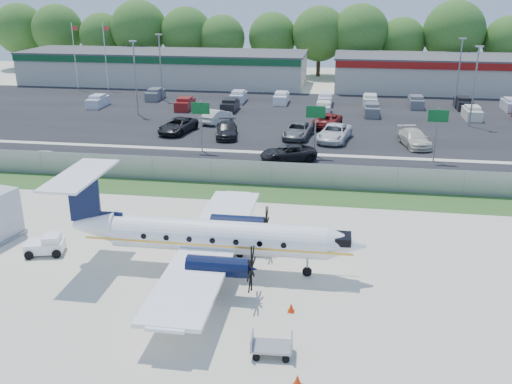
# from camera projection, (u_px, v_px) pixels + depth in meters

# --- Properties ---
(ground) EXTENTS (170.00, 170.00, 0.00)m
(ground) POSITION_uv_depth(u_px,v_px,m) (240.00, 263.00, 33.52)
(ground) COLOR beige
(ground) RESTS_ON ground
(grass_verge) EXTENTS (170.00, 4.00, 0.02)m
(grass_verge) POSITION_uv_depth(u_px,v_px,m) (268.00, 194.00, 44.65)
(grass_verge) COLOR #2D561E
(grass_verge) RESTS_ON ground
(access_road) EXTENTS (170.00, 8.00, 0.02)m
(access_road) POSITION_uv_depth(u_px,v_px,m) (278.00, 167.00, 51.15)
(access_road) COLOR black
(access_road) RESTS_ON ground
(parking_lot) EXTENTS (170.00, 32.00, 0.02)m
(parking_lot) POSITION_uv_depth(u_px,v_px,m) (298.00, 117.00, 70.64)
(parking_lot) COLOR black
(parking_lot) RESTS_ON ground
(perimeter_fence) EXTENTS (120.00, 0.06, 1.99)m
(perimeter_fence) POSITION_uv_depth(u_px,v_px,m) (271.00, 174.00, 46.17)
(perimeter_fence) COLOR gray
(perimeter_fence) RESTS_ON ground
(building_west) EXTENTS (46.40, 12.40, 5.24)m
(building_west) POSITION_uv_depth(u_px,v_px,m) (164.00, 67.00, 93.61)
(building_west) COLOR #BBB8A9
(building_west) RESTS_ON ground
(building_east) EXTENTS (44.40, 12.40, 5.24)m
(building_east) POSITION_uv_depth(u_px,v_px,m) (482.00, 74.00, 86.40)
(building_east) COLOR #BBB8A9
(building_east) RESTS_ON ground
(sign_left) EXTENTS (1.80, 0.26, 5.00)m
(sign_left) POSITION_uv_depth(u_px,v_px,m) (201.00, 115.00, 54.70)
(sign_left) COLOR gray
(sign_left) RESTS_ON ground
(sign_mid) EXTENTS (1.80, 0.26, 5.00)m
(sign_mid) POSITION_uv_depth(u_px,v_px,m) (316.00, 119.00, 53.11)
(sign_mid) COLOR gray
(sign_mid) RESTS_ON ground
(sign_right) EXTENTS (1.80, 0.26, 5.00)m
(sign_right) POSITION_uv_depth(u_px,v_px,m) (437.00, 123.00, 51.52)
(sign_right) COLOR gray
(sign_right) RESTS_ON ground
(flagpole_west) EXTENTS (1.06, 0.12, 10.00)m
(flagpole_west) POSITION_uv_depth(u_px,v_px,m) (75.00, 52.00, 87.82)
(flagpole_west) COLOR white
(flagpole_west) RESTS_ON ground
(flagpole_east) EXTENTS (1.06, 0.12, 10.00)m
(flagpole_east) POSITION_uv_depth(u_px,v_px,m) (106.00, 52.00, 87.10)
(flagpole_east) COLOR white
(flagpole_east) RESTS_ON ground
(light_pole_nw) EXTENTS (0.90, 0.35, 9.09)m
(light_pole_nw) POSITION_uv_depth(u_px,v_px,m) (135.00, 73.00, 69.88)
(light_pole_nw) COLOR gray
(light_pole_nw) RESTS_ON ground
(light_pole_ne) EXTENTS (0.90, 0.35, 9.09)m
(light_pole_ne) POSITION_uv_depth(u_px,v_px,m) (475.00, 81.00, 64.11)
(light_pole_ne) COLOR gray
(light_pole_ne) RESTS_ON ground
(light_pole_sw) EXTENTS (0.90, 0.35, 9.09)m
(light_pole_sw) POSITION_uv_depth(u_px,v_px,m) (160.00, 62.00, 79.17)
(light_pole_sw) COLOR gray
(light_pole_sw) RESTS_ON ground
(light_pole_se) EXTENTS (0.90, 0.35, 9.09)m
(light_pole_se) POSITION_uv_depth(u_px,v_px,m) (459.00, 69.00, 73.40)
(light_pole_se) COLOR gray
(light_pole_se) RESTS_ON ground
(tree_line) EXTENTS (112.00, 6.00, 14.00)m
(tree_line) POSITION_uv_depth(u_px,v_px,m) (314.00, 76.00, 102.21)
(tree_line) COLOR #2F5F1C
(tree_line) RESTS_ON ground
(aircraft) EXTENTS (17.26, 17.06, 5.40)m
(aircraft) POSITION_uv_depth(u_px,v_px,m) (212.00, 236.00, 32.10)
(aircraft) COLOR white
(aircraft) RESTS_ON ground
(pushback_tug) EXTENTS (2.49, 2.09, 1.19)m
(pushback_tug) POSITION_uv_depth(u_px,v_px,m) (46.00, 245.00, 34.54)
(pushback_tug) COLOR white
(pushback_tug) RESTS_ON ground
(baggage_cart_near) EXTENTS (2.30, 1.46, 1.17)m
(baggage_cart_near) POSITION_uv_depth(u_px,v_px,m) (230.00, 244.00, 34.69)
(baggage_cart_near) COLOR gray
(baggage_cart_near) RESTS_ON ground
(baggage_cart_far) EXTENTS (1.90, 1.22, 0.97)m
(baggage_cart_far) POSITION_uv_depth(u_px,v_px,m) (272.00, 346.00, 25.09)
(baggage_cart_far) COLOR gray
(baggage_cart_far) RESTS_ON ground
(cone_nose) EXTENTS (0.35, 0.35, 0.50)m
(cone_nose) POSITION_uv_depth(u_px,v_px,m) (291.00, 308.00, 28.47)
(cone_nose) COLOR red
(cone_nose) RESTS_ON ground
(cone_port_wing) EXTENTS (0.41, 0.41, 0.58)m
(cone_port_wing) POSITION_uv_depth(u_px,v_px,m) (297.00, 381.00, 23.14)
(cone_port_wing) COLOR red
(cone_port_wing) RESTS_ON ground
(cone_starboard_wing) EXTENTS (0.38, 0.38, 0.53)m
(cone_starboard_wing) POSITION_uv_depth(u_px,v_px,m) (295.00, 179.00, 47.16)
(cone_starboard_wing) COLOR red
(cone_starboard_wing) RESTS_ON ground
(road_car_west) EXTENTS (3.96, 1.89, 1.30)m
(road_car_west) POSITION_uv_depth(u_px,v_px,m) (48.00, 164.00, 51.97)
(road_car_west) COLOR beige
(road_car_west) RESTS_ON ground
(road_car_mid) EXTENTS (5.74, 4.11, 1.45)m
(road_car_mid) POSITION_uv_depth(u_px,v_px,m) (288.00, 160.00, 53.09)
(road_car_mid) COLOR black
(road_car_mid) RESTS_ON ground
(parked_car_a) EXTENTS (3.74, 6.21, 1.61)m
(parked_car_a) POSITION_uv_depth(u_px,v_px,m) (178.00, 133.00, 62.98)
(parked_car_a) COLOR black
(parked_car_a) RESTS_ON ground
(parked_car_b) EXTENTS (3.11, 5.75, 1.58)m
(parked_car_b) POSITION_uv_depth(u_px,v_px,m) (227.00, 137.00, 61.18)
(parked_car_b) COLOR black
(parked_car_b) RESTS_ON ground
(parked_car_c) EXTENTS (3.28, 5.93, 1.57)m
(parked_car_c) POSITION_uv_depth(u_px,v_px,m) (298.00, 138.00, 60.99)
(parked_car_c) COLOR #595B5E
(parked_car_c) RESTS_ON ground
(parked_car_d) EXTENTS (3.92, 6.55, 1.70)m
(parked_car_d) POSITION_uv_depth(u_px,v_px,m) (334.00, 141.00, 59.79)
(parked_car_d) COLOR silver
(parked_car_d) RESTS_ON ground
(parked_car_e) EXTENTS (3.42, 5.98, 1.63)m
(parked_car_e) POSITION_uv_depth(u_px,v_px,m) (413.00, 146.00, 57.83)
(parked_car_e) COLOR beige
(parked_car_e) RESTS_ON ground
(parked_car_f) EXTENTS (3.19, 5.19, 1.62)m
(parked_car_f) POSITION_uv_depth(u_px,v_px,m) (217.00, 123.00, 67.53)
(parked_car_f) COLOR beige
(parked_car_f) RESTS_ON ground
(parked_car_g) EXTENTS (3.66, 6.28, 1.64)m
(parked_car_g) POSITION_uv_depth(u_px,v_px,m) (327.00, 127.00, 65.64)
(parked_car_g) COLOR maroon
(parked_car_g) RESTS_ON ground
(far_parking_rows) EXTENTS (56.00, 10.00, 1.60)m
(far_parking_rows) POSITION_uv_depth(u_px,v_px,m) (301.00, 109.00, 75.29)
(far_parking_rows) COLOR gray
(far_parking_rows) RESTS_ON ground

